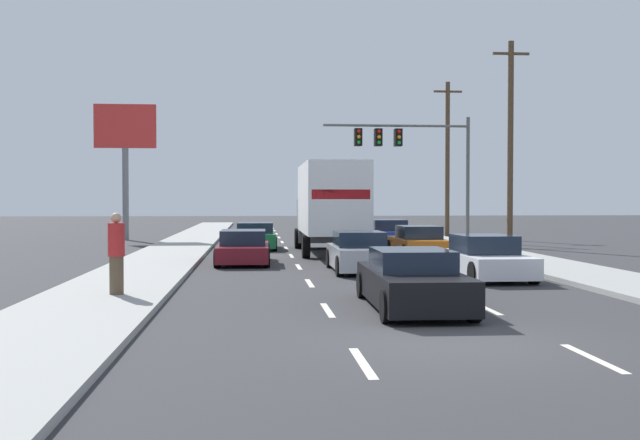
# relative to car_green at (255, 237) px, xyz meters

# --- Properties ---
(ground_plane) EXTENTS (140.00, 140.00, 0.00)m
(ground_plane) POSITION_rel_car_green_xyz_m (3.19, 1.91, -0.58)
(ground_plane) COLOR #333335
(sidewalk_right) EXTENTS (2.96, 80.00, 0.14)m
(sidewalk_right) POSITION_rel_car_green_xyz_m (9.92, -3.09, -0.51)
(sidewalk_right) COLOR #9E9E99
(sidewalk_right) RESTS_ON ground_plane
(sidewalk_left) EXTENTS (2.96, 80.00, 0.14)m
(sidewalk_left) POSITION_rel_car_green_xyz_m (-3.54, -3.09, -0.51)
(sidewalk_left) COLOR #9E9E99
(sidewalk_left) RESTS_ON ground_plane
(lane_markings) EXTENTS (3.54, 57.00, 0.01)m
(lane_markings) POSITION_rel_car_green_xyz_m (3.19, -1.97, -0.58)
(lane_markings) COLOR silver
(lane_markings) RESTS_ON ground_plane
(car_green) EXTENTS (2.00, 4.33, 1.25)m
(car_green) POSITION_rel_car_green_xyz_m (0.00, 0.00, 0.00)
(car_green) COLOR #196B38
(car_green) RESTS_ON ground_plane
(car_maroon) EXTENTS (1.97, 4.54, 1.22)m
(car_maroon) POSITION_rel_car_green_xyz_m (-0.43, -7.92, -0.01)
(car_maroon) COLOR maroon
(car_maroon) RESTS_ON ground_plane
(box_truck) EXTENTS (2.67, 8.95, 3.81)m
(box_truck) POSITION_rel_car_green_xyz_m (3.18, -3.57, 1.60)
(box_truck) COLOR white
(box_truck) RESTS_ON ground_plane
(car_silver) EXTENTS (1.82, 4.01, 1.30)m
(car_silver) POSITION_rel_car_green_xyz_m (3.33, -11.31, 0.01)
(car_silver) COLOR #B7BABF
(car_silver) RESTS_ON ground_plane
(car_black) EXTENTS (1.94, 4.70, 1.27)m
(car_black) POSITION_rel_car_green_xyz_m (3.30, -19.41, -0.00)
(car_black) COLOR black
(car_black) RESTS_ON ground_plane
(car_blue) EXTENTS (2.01, 4.43, 1.33)m
(car_blue) POSITION_rel_car_green_xyz_m (6.65, 1.87, 0.01)
(car_blue) COLOR #1E389E
(car_blue) RESTS_ON ground_plane
(car_orange) EXTENTS (1.85, 4.25, 1.28)m
(car_orange) POSITION_rel_car_green_xyz_m (6.49, -5.85, 0.00)
(car_orange) COLOR orange
(car_orange) RESTS_ON ground_plane
(car_white) EXTENTS (1.93, 4.49, 1.28)m
(car_white) POSITION_rel_car_green_xyz_m (6.76, -13.53, -0.01)
(car_white) COLOR white
(car_white) RESTS_ON ground_plane
(traffic_signal_mast) EXTENTS (8.17, 0.69, 6.91)m
(traffic_signal_mast) POSITION_rel_car_green_xyz_m (8.10, 5.14, 4.70)
(traffic_signal_mast) COLOR #595B56
(traffic_signal_mast) RESTS_ON ground_plane
(utility_pole_mid) EXTENTS (1.80, 0.28, 10.00)m
(utility_pole_mid) POSITION_rel_car_green_xyz_m (12.36, -0.01, 4.56)
(utility_pole_mid) COLOR brown
(utility_pole_mid) RESTS_ON ground_plane
(utility_pole_far) EXTENTS (1.80, 0.28, 9.72)m
(utility_pole_far) POSITION_rel_car_green_xyz_m (12.10, 10.61, 4.42)
(utility_pole_far) COLOR brown
(utility_pole_far) RESTS_ON ground_plane
(roadside_billboard) EXTENTS (3.53, 0.36, 7.83)m
(roadside_billboard) POSITION_rel_car_green_xyz_m (-7.44, 8.53, 4.90)
(roadside_billboard) COLOR slate
(roadside_billboard) RESTS_ON ground_plane
(pedestrian_near_corner) EXTENTS (0.38, 0.38, 1.88)m
(pedestrian_near_corner) POSITION_rel_car_green_xyz_m (-3.21, -17.52, 0.51)
(pedestrian_near_corner) COLOR brown
(pedestrian_near_corner) RESTS_ON sidewalk_left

